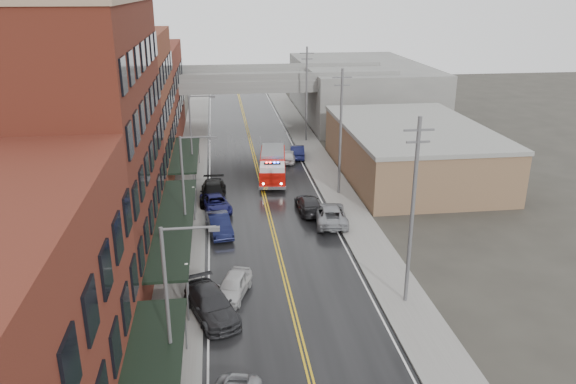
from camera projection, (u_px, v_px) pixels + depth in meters
road at (270, 217)px, 48.76m from camera, size 11.00×160.00×0.02m
sidewalk_left at (185, 221)px, 47.87m from camera, size 3.00×160.00×0.15m
sidewalk_right at (352, 213)px, 49.62m from camera, size 3.00×160.00×0.15m
curb_left at (204, 220)px, 48.06m from camera, size 0.30×160.00×0.15m
curb_right at (333, 213)px, 49.42m from camera, size 0.30×160.00×0.15m
brick_building_b at (81, 143)px, 37.56m from camera, size 9.00×20.00×18.00m
brick_building_c at (122, 111)px, 54.38m from camera, size 9.00×15.00×15.00m
brick_building_far at (144, 95)px, 71.20m from camera, size 9.00×20.00×12.00m
tan_building at (411, 152)px, 59.14m from camera, size 14.00×22.00×5.00m
right_far_block at (360, 89)px, 86.82m from camera, size 18.00×30.00×8.00m
awning_1 at (175, 221)px, 40.32m from camera, size 2.60×18.00×3.09m
awning_2 at (185, 154)px, 56.63m from camera, size 2.60×13.00×3.09m
globe_lamp_1 at (187, 275)px, 34.16m from camera, size 0.44×0.44×3.12m
globe_lamp_2 at (194, 196)px, 47.21m from camera, size 0.44×0.44×3.12m
street_lamp_0 at (173, 303)px, 25.71m from camera, size 2.64×0.22×9.00m
street_lamp_1 at (187, 187)px, 40.61m from camera, size 2.64×0.22×9.00m
street_lamp_2 at (193, 134)px, 55.52m from camera, size 2.64×0.22×9.00m
utility_pole_0 at (413, 210)px, 33.49m from camera, size 1.80×0.24×12.00m
utility_pole_1 at (341, 130)px, 52.12m from camera, size 1.80×0.24×12.00m
utility_pole_2 at (307, 93)px, 70.76m from camera, size 1.80×0.24×12.00m
overpass at (246, 87)px, 76.53m from camera, size 40.00×10.00×7.50m
fire_truck at (273, 165)px, 57.73m from camera, size 3.95×8.28×2.93m
parked_car_left_3 at (211, 304)px, 33.88m from camera, size 3.95×6.00×1.61m
parked_car_left_4 at (233, 286)px, 36.15m from camera, size 3.00×4.60×1.46m
parked_car_left_5 at (219, 224)px, 45.37m from camera, size 2.33×4.93×1.56m
parked_car_left_6 at (216, 203)px, 50.07m from camera, size 3.15×5.23×1.36m
parked_car_left_7 at (213, 192)px, 52.37m from camera, size 2.54×5.85×1.68m
parked_car_right_0 at (330, 214)px, 47.42m from camera, size 3.13×5.86×1.57m
parked_car_right_1 at (309, 204)px, 49.80m from camera, size 2.10×4.97×1.43m
parked_car_right_2 at (289, 156)px, 64.08m from camera, size 2.54×4.39×1.40m
parked_car_right_3 at (297, 151)px, 65.69m from camera, size 2.10×4.70×1.50m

